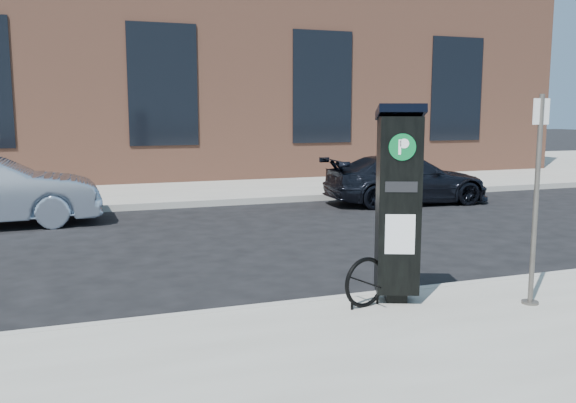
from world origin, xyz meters
name	(u,v)px	position (x,y,z in m)	size (l,w,h in m)	color
ground	(326,311)	(0.00, 0.00, 0.00)	(120.00, 120.00, 0.00)	black
sidewalk_far	(157,178)	(0.00, 14.00, 0.07)	(60.00, 12.00, 0.15)	gray
curb_near	(326,305)	(0.00, -0.02, 0.07)	(60.00, 0.12, 0.16)	#9E9B93
curb_far	(191,204)	(0.00, 8.02, 0.07)	(60.00, 0.12, 0.16)	#9E9B93
building	(142,59)	(0.00, 17.00, 4.15)	(28.00, 10.05, 8.25)	#935942
parking_kiosk	(398,202)	(0.69, -0.35, 1.25)	(0.62, 0.59, 2.15)	black
sign_pole	(536,202)	(2.01, -0.94, 1.27)	(0.20, 0.18, 2.25)	#635E57
bike_rack	(365,283)	(0.27, -0.44, 0.42)	(0.54, 0.18, 0.55)	black
car_dark	(406,180)	(5.07, 6.85, 0.59)	(1.65, 4.06, 1.18)	black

